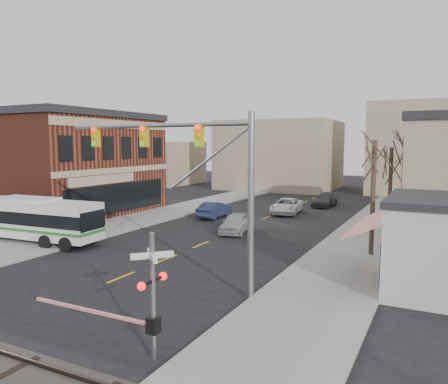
# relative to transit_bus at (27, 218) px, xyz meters

# --- Properties ---
(ground) EXTENTS (160.00, 160.00, 0.00)m
(ground) POSITION_rel_transit_bus_xyz_m (11.00, -5.47, -1.64)
(ground) COLOR black
(ground) RESTS_ON ground
(sidewalk_west) EXTENTS (5.00, 60.00, 0.12)m
(sidewalk_west) POSITION_rel_transit_bus_xyz_m (1.50, 14.53, -1.58)
(sidewalk_west) COLOR gray
(sidewalk_west) RESTS_ON ground
(sidewalk_east) EXTENTS (5.00, 60.00, 0.12)m
(sidewalk_east) POSITION_rel_transit_bus_xyz_m (20.50, 14.53, -1.58)
(sidewalk_east) COLOR gray
(sidewalk_east) RESTS_ON ground
(brick_building) EXTENTS (30.40, 15.40, 9.60)m
(brick_building) POSITION_rel_transit_bus_xyz_m (-15.98, 10.53, 3.17)
(brick_building) COLOR maroon
(brick_building) RESTS_ON ground
(tree_east_a) EXTENTS (0.28, 0.28, 6.75)m
(tree_east_a) POSITION_rel_transit_bus_xyz_m (21.50, 6.53, 1.86)
(tree_east_a) COLOR #382B21
(tree_east_a) RESTS_ON sidewalk_east
(tree_east_b) EXTENTS (0.28, 0.28, 6.30)m
(tree_east_b) POSITION_rel_transit_bus_xyz_m (21.80, 12.53, 1.63)
(tree_east_b) COLOR #382B21
(tree_east_b) RESTS_ON sidewalk_east
(tree_east_c) EXTENTS (0.28, 0.28, 7.20)m
(tree_east_c) POSITION_rel_transit_bus_xyz_m (22.00, 20.53, 2.08)
(tree_east_c) COLOR #382B21
(tree_east_c) RESTS_ON sidewalk_east
(transit_bus) EXTENTS (11.30, 3.11, 2.88)m
(transit_bus) POSITION_rel_transit_bus_xyz_m (0.00, 0.00, 0.00)
(transit_bus) COLOR silver
(transit_bus) RESTS_ON ground
(traffic_signal_mast) EXTENTS (9.94, 0.30, 8.00)m
(traffic_signal_mast) POSITION_rel_transit_bus_xyz_m (15.20, -3.26, 4.10)
(traffic_signal_mast) COLOR gray
(traffic_signal_mast) RESTS_ON ground
(rr_crossing_east) EXTENTS (5.60, 1.36, 4.00)m
(rr_crossing_east) POSITION_rel_transit_bus_xyz_m (16.99, -9.55, 0.33)
(rr_crossing_east) COLOR gray
(rr_crossing_east) RESTS_ON ground
(car_a) EXTENTS (2.44, 4.55, 1.47)m
(car_a) POSITION_rel_transit_bus_xyz_m (11.36, 9.18, -0.90)
(car_a) COLOR #A0A0A5
(car_a) RESTS_ON ground
(car_b) EXTENTS (1.54, 4.36, 1.43)m
(car_b) POSITION_rel_transit_bus_xyz_m (6.76, 14.38, -0.92)
(car_b) COLOR #192240
(car_b) RESTS_ON ground
(car_c) EXTENTS (2.91, 5.43, 1.45)m
(car_c) POSITION_rel_transit_bus_xyz_m (11.84, 19.58, -0.92)
(car_c) COLOR white
(car_c) RESTS_ON ground
(car_d) EXTENTS (2.10, 4.76, 1.36)m
(car_d) POSITION_rel_transit_bus_xyz_m (13.92, 26.00, -0.96)
(car_d) COLOR #404045
(car_d) RESTS_ON ground
(pedestrian_near) EXTENTS (0.59, 0.73, 1.73)m
(pedestrian_near) POSITION_rel_transit_bus_xyz_m (3.08, -0.43, -0.66)
(pedestrian_near) COLOR #4E443E
(pedestrian_near) RESTS_ON sidewalk_west
(pedestrian_far) EXTENTS (1.06, 1.15, 1.89)m
(pedestrian_far) POSITION_rel_transit_bus_xyz_m (0.06, 1.26, -0.58)
(pedestrian_far) COLOR #36415F
(pedestrian_far) RESTS_ON sidewalk_west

